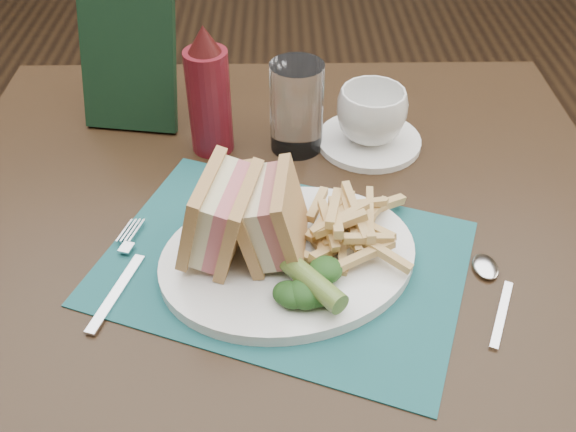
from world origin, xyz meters
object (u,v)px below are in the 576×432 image
object	(u,v)px
saucer	(369,141)
coffee_cup	(371,115)
sandwich_half_a	(202,212)
drinking_glass	(297,107)
plate	(288,257)
ketchup_bottle	(208,91)
sandwich_half_b	(253,215)
check_presenter	(128,52)
table_main	(281,370)
placemat	(284,262)

from	to	relation	value
saucer	coffee_cup	xyz separation A→B (m)	(0.00, 0.00, 0.04)
sandwich_half_a	drinking_glass	size ratio (longest dim) A/B	0.83
plate	ketchup_bottle	distance (m)	0.27
sandwich_half_b	saucer	bearing A→B (deg)	61.98
drinking_glass	check_presenter	size ratio (longest dim) A/B	0.57
sandwich_half_b	ketchup_bottle	distance (m)	0.24
table_main	drinking_glass	xyz separation A→B (m)	(0.03, 0.12, 0.44)
sandwich_half_a	sandwich_half_b	size ratio (longest dim) A/B	1.06
sandwich_half_b	drinking_glass	bearing A→B (deg)	82.89
table_main	plate	distance (m)	0.40
check_presenter	sandwich_half_b	bearing A→B (deg)	-50.26
plate	sandwich_half_b	world-z (taller)	sandwich_half_b
plate	table_main	bearing A→B (deg)	78.01
placemat	sandwich_half_a	size ratio (longest dim) A/B	3.80
placemat	saucer	world-z (taller)	saucer
table_main	plate	size ratio (longest dim) A/B	3.00
table_main	coffee_cup	distance (m)	0.46
table_main	saucer	distance (m)	0.42
saucer	table_main	bearing A→B (deg)	-136.57
sandwich_half_a	sandwich_half_b	xyz separation A→B (m)	(0.06, -0.00, -0.00)
sandwich_half_b	coffee_cup	xyz separation A→B (m)	(0.16, 0.24, -0.02)
saucer	check_presenter	distance (m)	0.37
table_main	ketchup_bottle	size ratio (longest dim) A/B	4.84
plate	sandwich_half_a	distance (m)	0.11
plate	ketchup_bottle	bearing A→B (deg)	96.81
table_main	coffee_cup	size ratio (longest dim) A/B	9.12
drinking_glass	plate	bearing A→B (deg)	-93.69
saucer	check_presenter	size ratio (longest dim) A/B	0.66
sandwich_half_a	check_presenter	size ratio (longest dim) A/B	0.47
sandwich_half_b	ketchup_bottle	xyz separation A→B (m)	(-0.07, 0.23, 0.02)
sandwich_half_a	table_main	bearing A→B (deg)	64.09
plate	drinking_glass	xyz separation A→B (m)	(0.02, 0.24, 0.06)
placemat	coffee_cup	distance (m)	0.28
sandwich_half_a	ketchup_bottle	world-z (taller)	ketchup_bottle
placemat	check_presenter	size ratio (longest dim) A/B	1.80
sandwich_half_b	saucer	size ratio (longest dim) A/B	0.68
placemat	coffee_cup	world-z (taller)	coffee_cup
placemat	drinking_glass	xyz separation A→B (m)	(0.02, 0.24, 0.06)
plate	sandwich_half_b	distance (m)	0.07
coffee_cup	ketchup_bottle	bearing A→B (deg)	-178.66
drinking_glass	sandwich_half_a	bearing A→B (deg)	-115.93
saucer	coffee_cup	distance (m)	0.04
table_main	saucer	world-z (taller)	saucer
sandwich_half_b	coffee_cup	size ratio (longest dim) A/B	1.03
plate	check_presenter	distance (m)	0.40
coffee_cup	plate	bearing A→B (deg)	-116.44
plate	saucer	distance (m)	0.27
coffee_cup	drinking_glass	world-z (taller)	drinking_glass
placemat	coffee_cup	size ratio (longest dim) A/B	4.14
table_main	sandwich_half_b	bearing A→B (deg)	-104.38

